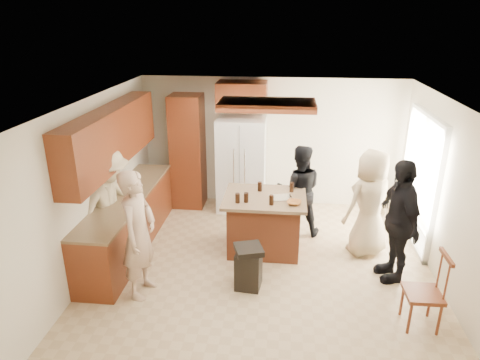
# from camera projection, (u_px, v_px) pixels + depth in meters

# --- Properties ---
(person_front_left) EXTENTS (0.55, 0.70, 1.78)m
(person_front_left) POSITION_uv_depth(u_px,v_px,m) (139.00, 234.00, 5.59)
(person_front_left) COLOR tan
(person_front_left) RESTS_ON ground
(person_behind_left) EXTENTS (0.79, 0.51, 1.59)m
(person_behind_left) POSITION_uv_depth(u_px,v_px,m) (299.00, 191.00, 7.23)
(person_behind_left) COLOR black
(person_behind_left) RESTS_ON ground
(person_behind_right) EXTENTS (1.00, 0.89, 1.71)m
(person_behind_right) POSITION_uv_depth(u_px,v_px,m) (370.00, 203.00, 6.59)
(person_behind_right) COLOR tan
(person_behind_right) RESTS_ON ground
(person_side_right) EXTENTS (0.73, 1.14, 1.80)m
(person_side_right) POSITION_uv_depth(u_px,v_px,m) (398.00, 221.00, 5.94)
(person_side_right) COLOR black
(person_side_right) RESTS_ON ground
(person_counter) EXTENTS (0.88, 1.26, 1.78)m
(person_counter) POSITION_uv_depth(u_px,v_px,m) (111.00, 206.00, 6.42)
(person_counter) COLOR tan
(person_counter) RESTS_ON ground
(left_cabinetry) EXTENTS (0.64, 3.00, 2.30)m
(left_cabinetry) POSITION_uv_depth(u_px,v_px,m) (123.00, 193.00, 6.71)
(left_cabinetry) COLOR maroon
(left_cabinetry) RESTS_ON ground
(back_wall_units) EXTENTS (1.80, 0.60, 2.45)m
(back_wall_units) POSITION_uv_depth(u_px,v_px,m) (201.00, 138.00, 8.14)
(back_wall_units) COLOR maroon
(back_wall_units) RESTS_ON ground
(refrigerator) EXTENTS (0.90, 0.76, 1.80)m
(refrigerator) POSITION_uv_depth(u_px,v_px,m) (241.00, 165.00, 8.16)
(refrigerator) COLOR white
(refrigerator) RESTS_ON ground
(kitchen_island) EXTENTS (1.28, 1.03, 0.93)m
(kitchen_island) POSITION_uv_depth(u_px,v_px,m) (264.00, 223.00, 6.82)
(kitchen_island) COLOR #9B4628
(kitchen_island) RESTS_ON ground
(island_items) EXTENTS (1.01, 0.65, 0.15)m
(island_items) POSITION_uv_depth(u_px,v_px,m) (276.00, 197.00, 6.51)
(island_items) COLOR silver
(island_items) RESTS_ON kitchen_island
(trash_bin) EXTENTS (0.45, 0.45, 0.63)m
(trash_bin) POSITION_uv_depth(u_px,v_px,m) (249.00, 267.00, 5.91)
(trash_bin) COLOR black
(trash_bin) RESTS_ON ground
(spindle_chair) EXTENTS (0.43, 0.43, 0.99)m
(spindle_chair) POSITION_uv_depth(u_px,v_px,m) (425.00, 294.00, 5.12)
(spindle_chair) COLOR maroon
(spindle_chair) RESTS_ON ground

